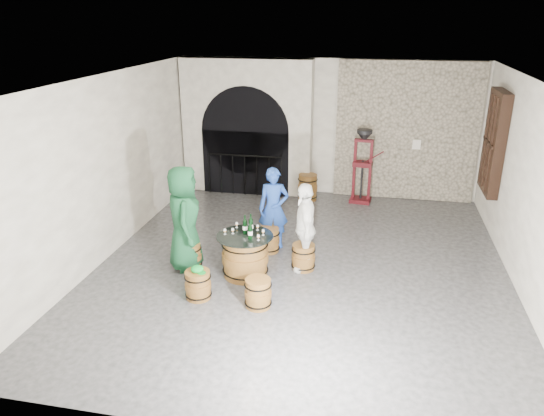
% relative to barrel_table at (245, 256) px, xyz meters
% --- Properties ---
extents(ground, '(8.00, 8.00, 0.00)m').
position_rel_barrel_table_xyz_m(ground, '(0.88, 0.55, -0.36)').
color(ground, '#2A2A2C').
rests_on(ground, ground).
extents(wall_back, '(8.00, 0.00, 8.00)m').
position_rel_barrel_table_xyz_m(wall_back, '(0.88, 4.55, 1.24)').
color(wall_back, silver).
rests_on(wall_back, ground).
extents(wall_front, '(8.00, 0.00, 8.00)m').
position_rel_barrel_table_xyz_m(wall_front, '(0.88, -3.45, 1.24)').
color(wall_front, silver).
rests_on(wall_front, ground).
extents(wall_left, '(0.00, 8.00, 8.00)m').
position_rel_barrel_table_xyz_m(wall_left, '(-2.62, 0.55, 1.24)').
color(wall_left, silver).
rests_on(wall_left, ground).
extents(wall_right, '(0.00, 8.00, 8.00)m').
position_rel_barrel_table_xyz_m(wall_right, '(4.38, 0.55, 1.24)').
color(wall_right, silver).
rests_on(wall_right, ground).
extents(ceiling, '(8.00, 8.00, 0.00)m').
position_rel_barrel_table_xyz_m(ceiling, '(0.88, 0.55, 2.84)').
color(ceiling, beige).
rests_on(ceiling, wall_back).
extents(stone_facing_panel, '(3.20, 0.12, 3.18)m').
position_rel_barrel_table_xyz_m(stone_facing_panel, '(2.68, 4.49, 1.24)').
color(stone_facing_panel, tan).
rests_on(stone_facing_panel, ground).
extents(arched_opening, '(3.10, 0.60, 3.19)m').
position_rel_barrel_table_xyz_m(arched_opening, '(-1.02, 4.29, 1.22)').
color(arched_opening, silver).
rests_on(arched_opening, ground).
extents(shuttered_window, '(0.23, 1.10, 2.00)m').
position_rel_barrel_table_xyz_m(shuttered_window, '(4.26, 2.95, 1.44)').
color(shuttered_window, black).
rests_on(shuttered_window, wall_right).
extents(barrel_table, '(0.95, 0.95, 0.73)m').
position_rel_barrel_table_xyz_m(barrel_table, '(0.00, 0.00, 0.00)').
color(barrel_table, brown).
rests_on(barrel_table, ground).
extents(barrel_stool_left, '(0.42, 0.42, 0.46)m').
position_rel_barrel_table_xyz_m(barrel_stool_left, '(-1.01, 0.08, -0.14)').
color(barrel_stool_left, brown).
rests_on(barrel_stool_left, ground).
extents(barrel_stool_far, '(0.42, 0.42, 0.46)m').
position_rel_barrel_table_xyz_m(barrel_stool_far, '(0.19, 1.00, -0.14)').
color(barrel_stool_far, brown).
rests_on(barrel_stool_far, ground).
extents(barrel_stool_right, '(0.42, 0.42, 0.46)m').
position_rel_barrel_table_xyz_m(barrel_stool_right, '(0.93, 0.42, -0.14)').
color(barrel_stool_right, brown).
rests_on(barrel_stool_right, ground).
extents(barrel_stool_near_right, '(0.42, 0.42, 0.46)m').
position_rel_barrel_table_xyz_m(barrel_stool_near_right, '(0.43, -0.92, -0.14)').
color(barrel_stool_near_right, brown).
rests_on(barrel_stool_near_right, ground).
extents(barrel_stool_near_left, '(0.42, 0.42, 0.46)m').
position_rel_barrel_table_xyz_m(barrel_stool_near_left, '(-0.53, -0.86, -0.14)').
color(barrel_stool_near_left, brown).
rests_on(barrel_stool_near_left, ground).
extents(green_cap, '(0.24, 0.20, 0.11)m').
position_rel_barrel_table_xyz_m(green_cap, '(-0.53, -0.87, 0.14)').
color(green_cap, '#0B7F25').
rests_on(green_cap, barrel_stool_near_left).
extents(person_green, '(0.85, 1.04, 1.83)m').
position_rel_barrel_table_xyz_m(person_green, '(-1.07, 0.09, 0.55)').
color(person_green, '#134426').
rests_on(person_green, ground).
extents(person_blue, '(0.62, 0.46, 1.54)m').
position_rel_barrel_table_xyz_m(person_blue, '(0.24, 1.24, 0.41)').
color(person_blue, '#1B3E97').
rests_on(person_blue, ground).
extents(person_white, '(0.57, 0.98, 1.56)m').
position_rel_barrel_table_xyz_m(person_white, '(0.94, 0.42, 0.42)').
color(person_white, white).
rests_on(person_white, ground).
extents(wine_bottle_left, '(0.08, 0.08, 0.32)m').
position_rel_barrel_table_xyz_m(wine_bottle_left, '(-0.01, 0.09, 0.50)').
color(wine_bottle_left, black).
rests_on(wine_bottle_left, barrel_table).
extents(wine_bottle_center, '(0.08, 0.08, 0.32)m').
position_rel_barrel_table_xyz_m(wine_bottle_center, '(0.12, -0.10, 0.50)').
color(wine_bottle_center, black).
rests_on(wine_bottle_center, barrel_table).
extents(wine_bottle_right, '(0.08, 0.08, 0.32)m').
position_rel_barrel_table_xyz_m(wine_bottle_right, '(0.06, 0.17, 0.50)').
color(wine_bottle_right, black).
rests_on(wine_bottle_right, barrel_table).
extents(tasting_glass_a, '(0.05, 0.05, 0.10)m').
position_rel_barrel_table_xyz_m(tasting_glass_a, '(-0.33, -0.02, 0.42)').
color(tasting_glass_a, '#AA6621').
rests_on(tasting_glass_a, barrel_table).
extents(tasting_glass_b, '(0.05, 0.05, 0.10)m').
position_rel_barrel_table_xyz_m(tasting_glass_b, '(0.29, 0.08, 0.42)').
color(tasting_glass_b, '#AA6621').
rests_on(tasting_glass_b, barrel_table).
extents(tasting_glass_c, '(0.05, 0.05, 0.10)m').
position_rel_barrel_table_xyz_m(tasting_glass_c, '(-0.22, 0.30, 0.42)').
color(tasting_glass_c, '#AA6621').
rests_on(tasting_glass_c, barrel_table).
extents(tasting_glass_d, '(0.05, 0.05, 0.10)m').
position_rel_barrel_table_xyz_m(tasting_glass_d, '(0.16, 0.26, 0.42)').
color(tasting_glass_d, '#AA6621').
rests_on(tasting_glass_d, barrel_table).
extents(tasting_glass_e, '(0.05, 0.05, 0.10)m').
position_rel_barrel_table_xyz_m(tasting_glass_e, '(0.26, -0.13, 0.42)').
color(tasting_glass_e, '#AA6621').
rests_on(tasting_glass_e, barrel_table).
extents(tasting_glass_f, '(0.05, 0.05, 0.10)m').
position_rel_barrel_table_xyz_m(tasting_glass_f, '(-0.21, 0.03, 0.42)').
color(tasting_glass_f, '#AA6621').
rests_on(tasting_glass_f, barrel_table).
extents(side_barrel, '(0.47, 0.47, 0.62)m').
position_rel_barrel_table_xyz_m(side_barrel, '(0.52, 3.92, -0.05)').
color(side_barrel, brown).
rests_on(side_barrel, ground).
extents(corking_press, '(0.72, 0.43, 1.72)m').
position_rel_barrel_table_xyz_m(corking_press, '(1.75, 4.02, 0.64)').
color(corking_press, '#490C14').
rests_on(corking_press, ground).
extents(control_box, '(0.18, 0.10, 0.22)m').
position_rel_barrel_table_xyz_m(control_box, '(2.93, 4.41, 0.99)').
color(control_box, silver).
rests_on(control_box, wall_back).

